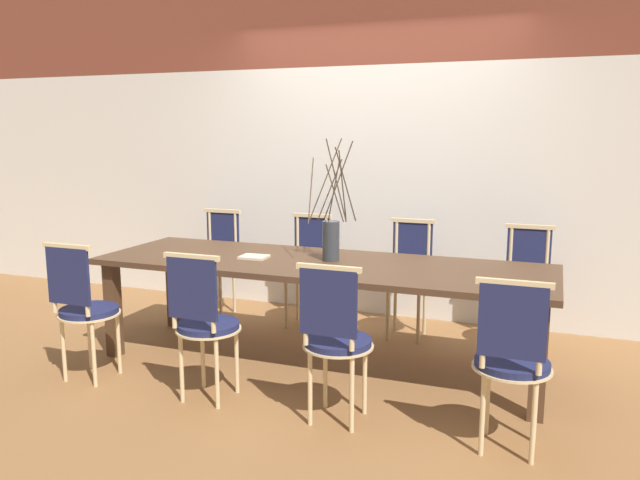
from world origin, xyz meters
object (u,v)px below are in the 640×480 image
chair_far_center (409,273)px  book_stack (254,257)px  chair_near_center (335,335)px  dining_table (320,273)px  vase_centerpiece (331,237)px

chair_far_center → book_stack: bearing=43.8°
chair_near_center → dining_table: bearing=116.1°
chair_near_center → book_stack: size_ratio=4.80×
dining_table → book_stack: book_stack is taller
chair_near_center → book_stack: (-0.87, 0.76, 0.23)m
chair_near_center → book_stack: chair_near_center is taller
dining_table → book_stack: (-0.47, -0.05, 0.09)m
chair_near_center → chair_far_center: same height
chair_far_center → dining_table: bearing=62.1°
chair_near_center → chair_far_center: (0.03, 1.63, 0.00)m
dining_table → chair_near_center: bearing=-63.9°
chair_near_center → book_stack: 1.18m
chair_near_center → vase_centerpiece: 1.02m
vase_centerpiece → chair_near_center: bearing=-68.7°
dining_table → book_stack: 0.48m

